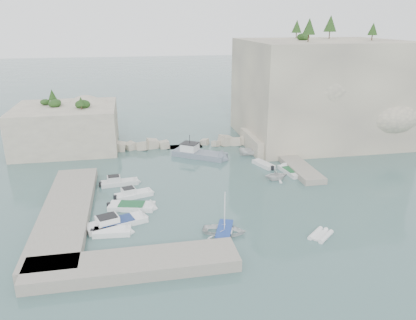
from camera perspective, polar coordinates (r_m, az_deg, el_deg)
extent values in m
plane|color=#456765|center=(48.29, 1.35, -5.67)|extent=(400.00, 400.00, 0.00)
cube|color=beige|center=(74.27, 15.34, 9.39)|extent=(26.00, 22.00, 17.00)
cube|color=beige|center=(67.53, 8.96, 2.57)|extent=(8.00, 10.00, 2.50)
cube|color=beige|center=(70.66, -19.24, 4.36)|extent=(16.00, 14.00, 7.00)
cube|color=#9E9689|center=(46.87, -19.30, -6.90)|extent=(5.00, 24.00, 1.10)
cube|color=#9E9689|center=(36.18, -10.41, -14.26)|extent=(18.00, 4.00, 1.10)
cube|color=#9E9689|center=(60.89, 11.85, -0.31)|extent=(3.00, 16.00, 0.80)
cube|color=beige|center=(68.22, -3.36, 2.47)|extent=(28.00, 3.00, 1.40)
imported|color=white|center=(41.33, 2.31, -10.25)|extent=(5.11, 4.37, 0.89)
imported|color=silver|center=(54.93, 9.53, -2.77)|extent=(3.35, 2.94, 1.68)
imported|color=silver|center=(64.24, 6.05, 0.67)|extent=(4.05, 2.16, 1.49)
cylinder|color=white|center=(40.14, 2.36, -7.08)|extent=(0.10, 0.10, 4.20)
cone|color=#1E4219|center=(66.68, 14.05, 17.78)|extent=(1.96, 1.96, 2.45)
cone|color=#1E4219|center=(78.25, 16.85, 17.92)|extent=(2.24, 2.24, 2.80)
cone|color=#1E4219|center=(74.13, 22.20, 16.72)|extent=(1.57, 1.57, 1.96)
cone|color=#1E4219|center=(78.89, 12.39, 17.90)|extent=(1.79, 1.79, 2.24)
cone|color=#1E4219|center=(71.89, -21.07, 8.59)|extent=(1.40, 1.40, 1.75)
cone|color=#1E4219|center=(66.35, -17.45, 7.90)|extent=(1.12, 1.12, 1.40)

